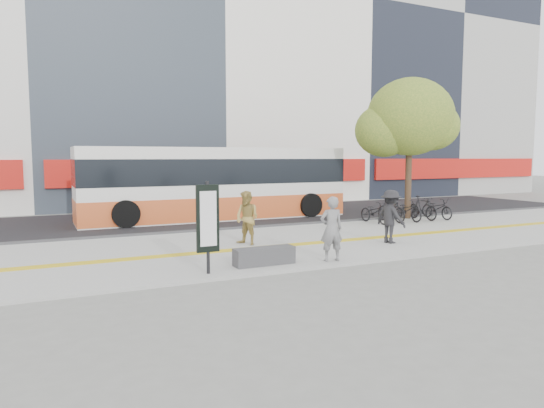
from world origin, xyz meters
name	(u,v)px	position (x,y,z in m)	size (l,w,h in m)	color
ground	(326,251)	(0.00, 0.00, 0.00)	(120.00, 120.00, 0.00)	slate
sidewalk	(302,242)	(0.00, 1.50, 0.04)	(40.00, 7.00, 0.08)	gray
tactile_strip	(309,243)	(0.00, 1.00, 0.09)	(40.00, 0.45, 0.01)	gold
street	(224,217)	(0.00, 9.00, 0.03)	(40.00, 8.00, 0.06)	black
curb	(259,227)	(0.00, 5.00, 0.07)	(40.00, 0.25, 0.14)	#343436
bench	(264,256)	(-2.60, -1.20, 0.30)	(1.60, 0.45, 0.45)	#343436
signboard	(208,220)	(-4.20, -1.51, 1.37)	(0.55, 0.10, 2.20)	black
street_tree	(408,119)	(7.18, 4.82, 4.51)	(4.40, 3.80, 6.31)	#352218
bus	(216,185)	(-0.54, 8.50, 1.56)	(11.96, 2.84, 3.18)	silver
bicycle_row	(407,210)	(6.56, 4.00, 0.57)	(4.09, 1.81, 1.05)	black
seated_woman	(331,229)	(-0.80, -1.55, 0.94)	(0.63, 0.41, 1.73)	black
pedestrian_tan	(247,218)	(-1.89, 1.65, 0.93)	(0.82, 0.64, 1.70)	#A18846
pedestrian_dark	(391,216)	(2.40, -0.04, 0.94)	(1.11, 0.64, 1.71)	black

